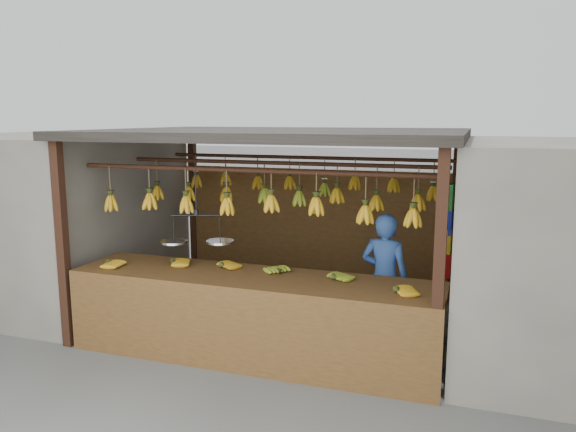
% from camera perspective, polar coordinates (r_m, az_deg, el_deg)
% --- Properties ---
extents(ground, '(80.00, 80.00, 0.00)m').
position_cam_1_polar(ground, '(7.24, -0.78, -10.59)').
color(ground, '#5B5B57').
extents(stall, '(4.30, 3.30, 2.40)m').
position_cam_1_polar(stall, '(7.11, 0.07, 5.37)').
color(stall, black).
rests_on(stall, ground).
extents(neighbor_left, '(3.00, 3.00, 2.30)m').
position_cam_1_polar(neighbor_left, '(8.79, -23.51, 0.03)').
color(neighbor_left, slate).
rests_on(neighbor_left, ground).
extents(counter, '(3.96, 0.90, 0.96)m').
position_cam_1_polar(counter, '(5.88, -4.08, -8.12)').
color(counter, brown).
rests_on(counter, ground).
extents(hanging_bananas, '(3.58, 2.21, 0.39)m').
position_cam_1_polar(hanging_bananas, '(6.82, -0.75, 2.14)').
color(hanging_bananas, '#C68E15').
rests_on(hanging_bananas, ground).
extents(balance_scale, '(0.77, 0.47, 0.82)m').
position_cam_1_polar(balance_scale, '(6.25, -9.22, -2.25)').
color(balance_scale, black).
rests_on(balance_scale, ground).
extents(vendor, '(0.58, 0.41, 1.49)m').
position_cam_1_polar(vendor, '(6.51, 9.77, -6.19)').
color(vendor, '#3359A5').
rests_on(vendor, ground).
extents(bag_bundles, '(0.08, 0.26, 1.26)m').
position_cam_1_polar(bag_bundles, '(7.89, 16.01, -1.47)').
color(bag_bundles, '#199926').
rests_on(bag_bundles, ground).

